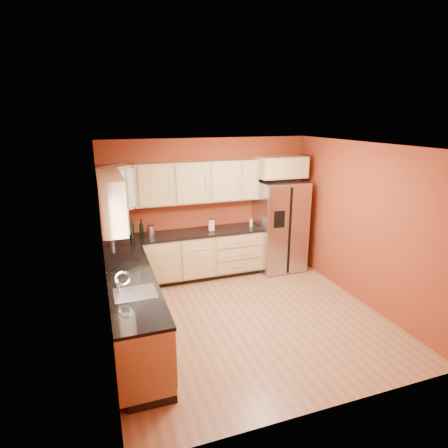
{
  "coord_description": "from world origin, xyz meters",
  "views": [
    {
      "loc": [
        -2.03,
        -4.72,
        2.98
      ],
      "look_at": [
        -0.07,
        0.9,
        1.26
      ],
      "focal_mm": 30.0,
      "sensor_mm": 36.0,
      "label": 1
    }
  ],
  "objects_px": {
    "knife_block": "(211,226)",
    "wine_bottle_a": "(132,229)",
    "refrigerator": "(279,226)",
    "soap_dispenser": "(251,222)",
    "canister_left": "(111,236)"
  },
  "relations": [
    {
      "from": "canister_left",
      "to": "wine_bottle_a",
      "type": "distance_m",
      "value": 0.37
    },
    {
      "from": "refrigerator",
      "to": "wine_bottle_a",
      "type": "xyz_separation_m",
      "value": [
        -2.84,
        0.07,
        0.21
      ]
    },
    {
      "from": "refrigerator",
      "to": "soap_dispenser",
      "type": "distance_m",
      "value": 0.61
    },
    {
      "from": "knife_block",
      "to": "soap_dispenser",
      "type": "height_order",
      "value": "knife_block"
    },
    {
      "from": "canister_left",
      "to": "soap_dispenser",
      "type": "distance_m",
      "value": 2.61
    },
    {
      "from": "canister_left",
      "to": "wine_bottle_a",
      "type": "relative_size",
      "value": 0.55
    },
    {
      "from": "refrigerator",
      "to": "wine_bottle_a",
      "type": "height_order",
      "value": "refrigerator"
    },
    {
      "from": "soap_dispenser",
      "to": "canister_left",
      "type": "bearing_deg",
      "value": -179.28
    },
    {
      "from": "canister_left",
      "to": "wine_bottle_a",
      "type": "height_order",
      "value": "wine_bottle_a"
    },
    {
      "from": "refrigerator",
      "to": "wine_bottle_a",
      "type": "relative_size",
      "value": 5.04
    },
    {
      "from": "refrigerator",
      "to": "knife_block",
      "type": "bearing_deg",
      "value": 178.74
    },
    {
      "from": "canister_left",
      "to": "wine_bottle_a",
      "type": "xyz_separation_m",
      "value": [
        0.36,
        0.06,
        0.08
      ]
    },
    {
      "from": "canister_left",
      "to": "knife_block",
      "type": "xyz_separation_m",
      "value": [
        1.8,
        0.02,
        0.0
      ]
    },
    {
      "from": "knife_block",
      "to": "wine_bottle_a",
      "type": "bearing_deg",
      "value": -170.91
    },
    {
      "from": "refrigerator",
      "to": "knife_block",
      "type": "distance_m",
      "value": 1.41
    }
  ]
}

